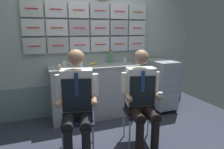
% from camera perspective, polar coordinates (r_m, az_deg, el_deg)
% --- Properties ---
extents(ground, '(4.80, 4.80, 0.04)m').
position_cam_1_polar(ground, '(2.91, 2.48, -19.79)').
color(ground, '#2F3442').
extents(galley_bulkhead, '(4.20, 0.14, 2.15)m').
position_cam_1_polar(galley_bulkhead, '(3.78, -5.75, 6.05)').
color(galley_bulkhead, '#A2B3AD').
rests_on(galley_bulkhead, ground).
extents(galley_counter, '(1.55, 0.53, 0.93)m').
position_cam_1_polar(galley_counter, '(3.64, -4.83, -4.68)').
color(galley_counter, '#9EA5A7').
rests_on(galley_counter, ground).
extents(service_trolley, '(0.40, 0.65, 0.96)m').
position_cam_1_polar(service_trolley, '(4.04, 13.55, -2.49)').
color(service_trolley, black).
rests_on(service_trolley, ground).
extents(folding_chair_left, '(0.49, 0.49, 0.84)m').
position_cam_1_polar(folding_chair_left, '(2.71, -9.45, -9.76)').
color(folding_chair_left, '#A8AAAF').
rests_on(folding_chair_left, ground).
extents(crew_member_left, '(0.54, 0.70, 1.31)m').
position_cam_1_polar(crew_member_left, '(2.49, -9.78, -6.64)').
color(crew_member_left, black).
rests_on(crew_member_left, ground).
extents(folding_chair_right, '(0.48, 0.48, 0.84)m').
position_cam_1_polar(folding_chair_right, '(2.88, 7.38, -8.33)').
color(folding_chair_right, '#A8AAAF').
rests_on(folding_chair_right, ground).
extents(crew_member_right, '(0.53, 0.68, 1.29)m').
position_cam_1_polar(crew_member_right, '(2.67, 8.40, -5.63)').
color(crew_member_right, black).
rests_on(crew_member_right, ground).
extents(water_bottle_short, '(0.06, 0.06, 0.24)m').
position_cam_1_polar(water_bottle_short, '(3.79, -0.38, 4.94)').
color(water_bottle_short, '#4AA05D').
rests_on(water_bottle_short, galley_counter).
extents(sparkling_bottle_green, '(0.06, 0.06, 0.29)m').
position_cam_1_polar(sparkling_bottle_green, '(3.34, -8.87, 4.18)').
color(sparkling_bottle_green, silver).
rests_on(sparkling_bottle_green, galley_counter).
extents(espresso_cup_small, '(0.06, 0.06, 0.06)m').
position_cam_1_polar(espresso_cup_small, '(3.62, -10.08, 3.13)').
color(espresso_cup_small, '#BDAF87').
rests_on(espresso_cup_small, galley_counter).
extents(coffee_cup_white, '(0.07, 0.07, 0.08)m').
position_cam_1_polar(coffee_cup_white, '(3.57, -13.38, 3.02)').
color(coffee_cup_white, white).
rests_on(coffee_cup_white, galley_counter).
extents(paper_cup_blue, '(0.06, 0.06, 0.08)m').
position_cam_1_polar(paper_cup_blue, '(3.26, -14.55, 2.03)').
color(paper_cup_blue, tan).
rests_on(paper_cup_blue, galley_counter).
extents(coffee_cup_spare, '(0.08, 0.08, 0.08)m').
position_cam_1_polar(coffee_cup_spare, '(3.87, 3.66, 4.08)').
color(coffee_cup_spare, silver).
rests_on(coffee_cup_spare, galley_counter).
extents(snack_banana, '(0.17, 0.10, 0.04)m').
position_cam_1_polar(snack_banana, '(3.61, -5.12, 3.05)').
color(snack_banana, yellow).
rests_on(snack_banana, galley_counter).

